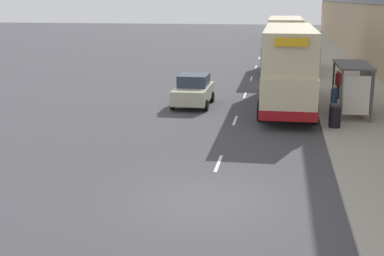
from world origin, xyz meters
TOP-DOWN VIEW (x-y plane):
  - ground_plane at (0.00, 0.00)m, footprint 220.00×220.00m
  - pavement at (6.50, 38.50)m, footprint 5.00×93.00m
  - lane_mark_0 at (0.00, 3.67)m, footprint 0.12×2.00m
  - lane_mark_1 at (0.00, 10.71)m, footprint 0.12×2.00m
  - lane_mark_2 at (0.00, 17.75)m, footprint 0.12×2.00m
  - lane_mark_3 at (0.00, 24.79)m, footprint 0.12×2.00m
  - lane_mark_4 at (0.00, 31.83)m, footprint 0.12×2.00m
  - lane_mark_5 at (0.00, 38.87)m, footprint 0.12×2.00m
  - lane_mark_6 at (0.00, 45.91)m, footprint 0.12×2.00m
  - bus_shelter at (5.77, 12.38)m, footprint 1.60×4.20m
  - double_decker_bus_near at (2.47, 14.27)m, footprint 2.85×11.23m
  - double_decker_bus_ahead at (2.35, 28.49)m, footprint 2.85×10.29m
  - car_0 at (-2.60, 14.05)m, footprint 1.99×4.02m
  - car_1 at (2.08, 57.21)m, footprint 2.02×4.26m
  - pedestrian_at_shelter at (4.65, 11.30)m, footprint 0.32×0.32m
  - pedestrian_1 at (5.36, 16.73)m, footprint 0.33×0.33m
  - litter_bin at (4.55, 9.47)m, footprint 0.55×0.55m

SIDE VIEW (x-z plane):
  - ground_plane at x=0.00m, z-range 0.00..0.00m
  - lane_mark_0 at x=0.00m, z-range 0.00..0.01m
  - lane_mark_1 at x=0.00m, z-range 0.00..0.01m
  - lane_mark_2 at x=0.00m, z-range 0.00..0.01m
  - lane_mark_3 at x=0.00m, z-range 0.00..0.01m
  - lane_mark_4 at x=0.00m, z-range 0.00..0.01m
  - lane_mark_5 at x=0.00m, z-range 0.00..0.01m
  - lane_mark_6 at x=0.00m, z-range 0.00..0.01m
  - pavement at x=6.50m, z-range 0.00..0.14m
  - litter_bin at x=4.55m, z-range 0.14..1.19m
  - car_1 at x=2.08m, z-range 0.00..1.67m
  - car_0 at x=-2.60m, z-range -0.01..1.70m
  - pedestrian_at_shelter at x=4.65m, z-range 0.16..1.79m
  - pedestrian_1 at x=5.36m, z-range 0.16..1.84m
  - bus_shelter at x=5.77m, z-range 0.64..3.12m
  - double_decker_bus_ahead at x=2.35m, z-range 0.13..4.43m
  - double_decker_bus_near at x=2.47m, z-range 0.14..4.44m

